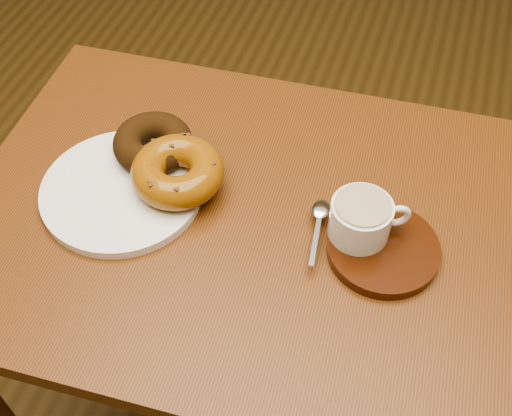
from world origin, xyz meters
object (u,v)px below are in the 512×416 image
(cafe_table, at_px, (243,262))
(donut_plate, at_px, (122,190))
(coffee_cup, at_px, (362,218))
(saucer, at_px, (383,249))

(cafe_table, xyz_separation_m, donut_plate, (-0.17, -0.02, 0.12))
(donut_plate, xyz_separation_m, coffee_cup, (0.33, 0.02, 0.04))
(cafe_table, relative_size, coffee_cup, 7.81)
(donut_plate, distance_m, saucer, 0.36)
(saucer, bearing_deg, donut_plate, -178.30)
(cafe_table, height_order, coffee_cup, coffee_cup)
(donut_plate, xyz_separation_m, saucer, (0.36, 0.01, 0.00))
(cafe_table, height_order, saucer, saucer)
(saucer, relative_size, coffee_cup, 1.43)
(donut_plate, distance_m, coffee_cup, 0.33)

